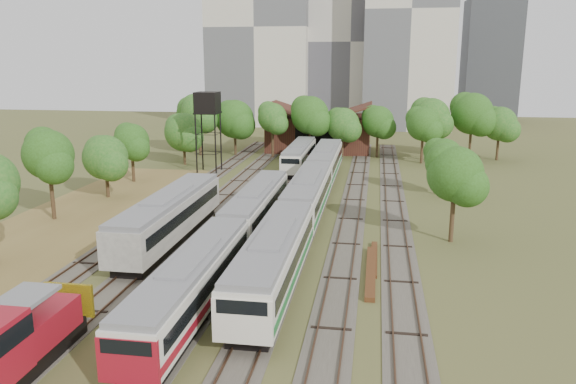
% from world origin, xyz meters
% --- Properties ---
extents(ground, '(240.00, 240.00, 0.00)m').
position_xyz_m(ground, '(0.00, 0.00, 0.00)').
color(ground, '#475123').
rests_on(ground, ground).
extents(dry_grass_patch, '(14.00, 60.00, 0.04)m').
position_xyz_m(dry_grass_patch, '(-18.00, 8.00, 0.02)').
color(dry_grass_patch, brown).
rests_on(dry_grass_patch, ground).
extents(tracks, '(24.60, 80.00, 0.19)m').
position_xyz_m(tracks, '(-0.67, 25.00, 0.04)').
color(tracks, '#4C473D').
rests_on(tracks, ground).
extents(railcar_red_set, '(2.76, 34.58, 3.41)m').
position_xyz_m(railcar_red_set, '(-2.00, 5.34, 1.80)').
color(railcar_red_set, black).
rests_on(railcar_red_set, ground).
extents(railcar_green_set, '(3.02, 52.08, 3.74)m').
position_xyz_m(railcar_green_set, '(2.00, 18.13, 1.98)').
color(railcar_green_set, black).
rests_on(railcar_green_set, ground).
extents(railcar_rear, '(2.68, 16.08, 3.31)m').
position_xyz_m(railcar_rear, '(-2.00, 41.35, 1.75)').
color(railcar_rear, black).
rests_on(railcar_rear, ground).
extents(shunter_locomotive, '(2.82, 8.10, 3.69)m').
position_xyz_m(shunter_locomotive, '(-8.00, -10.91, 1.78)').
color(shunter_locomotive, black).
rests_on(shunter_locomotive, ground).
extents(old_grey_coach, '(3.09, 18.00, 3.82)m').
position_xyz_m(old_grey_coach, '(-8.00, 9.12, 2.08)').
color(old_grey_coach, black).
rests_on(old_grey_coach, ground).
extents(water_tower, '(2.97, 2.97, 10.28)m').
position_xyz_m(water_tower, '(-13.33, 37.58, 8.66)').
color(water_tower, black).
rests_on(water_tower, ground).
extents(rail_pile_near, '(0.64, 9.54, 0.32)m').
position_xyz_m(rail_pile_near, '(8.00, 4.50, 0.16)').
color(rail_pile_near, '#593219').
rests_on(rail_pile_near, ground).
extents(rail_pile_far, '(0.45, 7.26, 0.24)m').
position_xyz_m(rail_pile_far, '(8.20, 7.23, 0.12)').
color(rail_pile_far, '#593219').
rests_on(rail_pile_far, ground).
extents(maintenance_shed, '(16.45, 11.55, 7.58)m').
position_xyz_m(maintenance_shed, '(-1.00, 57.98, 2.91)').
color(maintenance_shed, '#3D1C16').
rests_on(maintenance_shed, ground).
extents(tree_band_left, '(7.61, 65.18, 8.60)m').
position_xyz_m(tree_band_left, '(-19.52, 27.57, 5.20)').
color(tree_band_left, '#382616').
rests_on(tree_band_left, ground).
extents(tree_band_far, '(49.12, 8.46, 9.67)m').
position_xyz_m(tree_band_far, '(3.67, 51.26, 5.92)').
color(tree_band_far, '#382616').
rests_on(tree_band_far, ground).
extents(tree_band_right, '(5.16, 40.15, 7.87)m').
position_xyz_m(tree_band_right, '(14.57, 31.12, 5.16)').
color(tree_band_right, '#382616').
rests_on(tree_band_right, ground).
extents(tower_left, '(22.00, 16.00, 42.00)m').
position_xyz_m(tower_left, '(-18.00, 95.00, 21.00)').
color(tower_left, beige).
rests_on(tower_left, ground).
extents(tower_centre, '(20.00, 18.00, 36.00)m').
position_xyz_m(tower_centre, '(2.00, 100.00, 18.00)').
color(tower_centre, beige).
rests_on(tower_centre, ground).
extents(tower_right, '(18.00, 16.00, 48.00)m').
position_xyz_m(tower_right, '(14.00, 92.00, 24.00)').
color(tower_right, beige).
rests_on(tower_right, ground).
extents(tower_far_right, '(12.00, 12.00, 28.00)m').
position_xyz_m(tower_far_right, '(34.00, 110.00, 14.00)').
color(tower_far_right, '#393C40').
rests_on(tower_far_right, ground).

